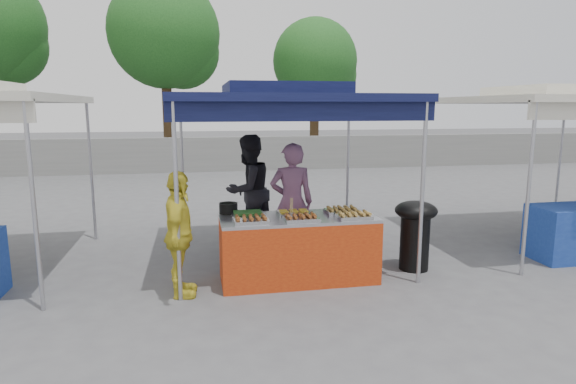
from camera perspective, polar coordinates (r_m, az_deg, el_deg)
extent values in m
plane|color=#515153|center=(6.52, 1.02, -10.04)|extent=(80.00, 80.00, 0.00)
cube|color=slate|center=(17.12, -6.68, 4.49)|extent=(40.00, 0.25, 1.20)
cylinder|color=#A9A9AF|center=(5.60, -13.03, -1.43)|extent=(0.05, 0.05, 2.30)
cylinder|color=#A9A9AF|center=(6.25, 15.62, -0.37)|extent=(0.05, 0.05, 2.30)
cylinder|color=#A9A9AF|center=(8.56, -12.39, 2.51)|extent=(0.05, 0.05, 2.30)
cylinder|color=#A9A9AF|center=(9.00, 7.09, 3.02)|extent=(0.05, 0.05, 2.30)
cube|color=#0E133A|center=(7.11, -0.63, 10.94)|extent=(3.20, 3.20, 0.10)
cube|color=#0E133A|center=(7.11, -0.63, 11.99)|extent=(1.65, 1.65, 0.18)
cube|color=#0E133A|center=(5.64, 2.17, 9.64)|extent=(3.20, 0.04, 0.25)
cylinder|color=#A9A9AF|center=(5.85, -27.87, -1.86)|extent=(0.05, 0.05, 2.30)
cylinder|color=#A9A9AF|center=(8.73, -22.28, 2.13)|extent=(0.05, 0.05, 2.30)
cylinder|color=#A9A9AF|center=(7.05, 26.60, 0.08)|extent=(0.05, 0.05, 2.30)
cylinder|color=#A9A9AF|center=(9.57, 15.68, 3.14)|extent=(0.05, 0.05, 2.30)
cylinder|color=#A9A9AF|center=(11.24, 29.51, 3.19)|extent=(0.05, 0.05, 2.30)
cube|color=beige|center=(9.07, 29.03, 9.51)|extent=(3.20, 3.20, 0.10)
cube|color=beige|center=(9.07, 29.10, 10.33)|extent=(1.65, 1.65, 0.18)
sphere|color=#1F541C|center=(20.42, -30.53, 14.78)|extent=(2.85, 2.85, 2.85)
cylinder|color=#3A2916|center=(18.70, -14.10, 9.62)|extent=(0.36, 0.36, 4.39)
sphere|color=#1F541C|center=(18.89, -14.47, 17.82)|extent=(4.01, 4.01, 4.01)
sphere|color=#1F541C|center=(18.99, -12.47, 15.95)|extent=(2.76, 2.76, 2.76)
cylinder|color=#3A2916|center=(19.42, 3.14, 8.75)|extent=(0.36, 0.36, 3.60)
sphere|color=#1F541C|center=(19.49, 3.20, 15.26)|extent=(3.29, 3.29, 3.29)
sphere|color=#1F541C|center=(19.80, 4.78, 13.67)|extent=(2.26, 2.26, 2.26)
cube|color=#AE320F|center=(6.30, 1.22, -6.88)|extent=(2.00, 0.80, 0.81)
cube|color=#A9A9AF|center=(6.19, 1.24, -3.12)|extent=(2.00, 0.80, 0.04)
cube|color=#B4B4B8|center=(5.86, -4.37, -3.45)|extent=(0.42, 0.30, 0.05)
cube|color=brown|center=(5.85, -4.37, -3.10)|extent=(0.35, 0.25, 0.02)
cube|color=#B4B4B8|center=(5.95, 1.58, -3.22)|extent=(0.42, 0.30, 0.05)
cube|color=brown|center=(5.94, 1.58, -2.87)|extent=(0.35, 0.25, 0.02)
cube|color=#B4B4B8|center=(6.13, 7.81, -2.91)|extent=(0.42, 0.30, 0.05)
cube|color=olive|center=(6.12, 7.82, -2.57)|extent=(0.35, 0.25, 0.02)
cube|color=#B4B4B8|center=(6.16, -4.78, -2.78)|extent=(0.42, 0.30, 0.05)
cube|color=#1F4E1B|center=(6.16, -4.79, -2.44)|extent=(0.35, 0.25, 0.02)
cube|color=#B4B4B8|center=(6.26, 0.67, -2.54)|extent=(0.42, 0.30, 0.05)
cube|color=gold|center=(6.25, 0.67, -2.21)|extent=(0.35, 0.25, 0.02)
cube|color=#B4B4B8|center=(6.40, 6.34, -2.32)|extent=(0.42, 0.30, 0.05)
cube|color=olive|center=(6.40, 6.35, -1.99)|extent=(0.35, 0.25, 0.02)
cylinder|color=black|center=(6.40, -7.07, -1.92)|extent=(0.24, 0.24, 0.14)
cylinder|color=#A9A9AF|center=(5.98, 0.38, -2.93)|extent=(0.07, 0.07, 0.09)
cylinder|color=black|center=(6.94, 14.77, -5.75)|extent=(0.40, 0.40, 0.78)
ellipsoid|color=black|center=(6.83, 14.94, -2.07)|extent=(0.58, 0.58, 0.26)
cube|color=navy|center=(6.84, -2.74, -7.60)|extent=(0.56, 0.39, 0.34)
cube|color=navy|center=(7.04, 2.71, -7.33)|extent=(0.46, 0.32, 0.27)
cube|color=navy|center=(6.97, 2.72, -5.19)|extent=(0.45, 0.32, 0.27)
imported|color=#7C4E6F|center=(6.99, 0.44, -1.26)|extent=(0.67, 0.48, 1.74)
imported|color=black|center=(7.84, -4.69, 0.20)|extent=(1.11, 1.08, 1.81)
imported|color=gold|center=(5.83, -12.77, -4.96)|extent=(0.42, 0.91, 1.51)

